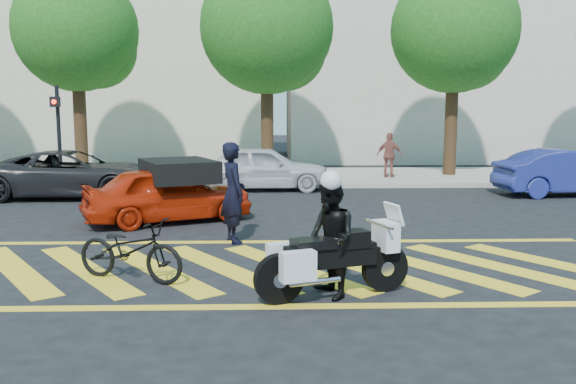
{
  "coord_description": "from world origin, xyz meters",
  "views": [
    {
      "loc": [
        0.15,
        -9.48,
        2.57
      ],
      "look_at": [
        0.44,
        1.28,
        1.05
      ],
      "focal_mm": 38.0,
      "sensor_mm": 36.0,
      "label": 1
    }
  ],
  "objects_px": {
    "parked_mid_left": "(72,174)",
    "bicycle": "(130,250)",
    "parked_right": "(567,173)",
    "police_motorcycle": "(331,259)",
    "red_convertible": "(168,194)",
    "parked_mid_right": "(264,168)",
    "officer_bike": "(233,193)",
    "officer_moto": "(330,239)"
  },
  "relations": [
    {
      "from": "parked_mid_left",
      "to": "bicycle",
      "type": "bearing_deg",
      "value": -158.45
    },
    {
      "from": "bicycle",
      "to": "parked_mid_left",
      "type": "bearing_deg",
      "value": 45.48
    },
    {
      "from": "bicycle",
      "to": "parked_right",
      "type": "relative_size",
      "value": 0.44
    },
    {
      "from": "police_motorcycle",
      "to": "red_convertible",
      "type": "relative_size",
      "value": 0.58
    },
    {
      "from": "police_motorcycle",
      "to": "parked_mid_left",
      "type": "relative_size",
      "value": 0.45
    },
    {
      "from": "parked_mid_right",
      "to": "officer_bike",
      "type": "bearing_deg",
      "value": 175.77
    },
    {
      "from": "officer_moto",
      "to": "parked_mid_right",
      "type": "xyz_separation_m",
      "value": [
        -1.03,
        10.71,
        -0.12
      ]
    },
    {
      "from": "police_motorcycle",
      "to": "parked_mid_right",
      "type": "bearing_deg",
      "value": 76.2
    },
    {
      "from": "police_motorcycle",
      "to": "red_convertible",
      "type": "height_order",
      "value": "red_convertible"
    },
    {
      "from": "officer_moto",
      "to": "officer_bike",
      "type": "bearing_deg",
      "value": -175.51
    },
    {
      "from": "officer_bike",
      "to": "parked_mid_right",
      "type": "distance_m",
      "value": 7.32
    },
    {
      "from": "officer_bike",
      "to": "red_convertible",
      "type": "xyz_separation_m",
      "value": [
        -1.58,
        2.11,
        -0.32
      ]
    },
    {
      "from": "red_convertible",
      "to": "parked_right",
      "type": "bearing_deg",
      "value": -95.31
    },
    {
      "from": "parked_mid_right",
      "to": "red_convertible",
      "type": "bearing_deg",
      "value": 157.87
    },
    {
      "from": "officer_moto",
      "to": "red_convertible",
      "type": "bearing_deg",
      "value": -170.14
    },
    {
      "from": "officer_moto",
      "to": "parked_right",
      "type": "xyz_separation_m",
      "value": [
        7.77,
        9.31,
        -0.14
      ]
    },
    {
      "from": "parked_mid_left",
      "to": "red_convertible",
      "type": "bearing_deg",
      "value": -139.91
    },
    {
      "from": "parked_right",
      "to": "officer_moto",
      "type": "bearing_deg",
      "value": 135.58
    },
    {
      "from": "bicycle",
      "to": "police_motorcycle",
      "type": "height_order",
      "value": "police_motorcycle"
    },
    {
      "from": "bicycle",
      "to": "parked_mid_right",
      "type": "xyz_separation_m",
      "value": [
        1.85,
        9.83,
        0.22
      ]
    },
    {
      "from": "police_motorcycle",
      "to": "officer_bike",
      "type": "bearing_deg",
      "value": 94.65
    },
    {
      "from": "parked_right",
      "to": "red_convertible",
      "type": "bearing_deg",
      "value": 104.65
    },
    {
      "from": "bicycle",
      "to": "red_convertible",
      "type": "distance_m",
      "value": 4.65
    },
    {
      "from": "officer_bike",
      "to": "parked_mid_left",
      "type": "relative_size",
      "value": 0.4
    },
    {
      "from": "parked_mid_right",
      "to": "parked_right",
      "type": "height_order",
      "value": "parked_mid_right"
    },
    {
      "from": "bicycle",
      "to": "officer_moto",
      "type": "bearing_deg",
      "value": -84.48
    },
    {
      "from": "red_convertible",
      "to": "officer_moto",
      "type": "bearing_deg",
      "value": -175.29
    },
    {
      "from": "bicycle",
      "to": "parked_mid_left",
      "type": "distance_m",
      "value": 9.15
    },
    {
      "from": "bicycle",
      "to": "police_motorcycle",
      "type": "xyz_separation_m",
      "value": [
        2.9,
        -0.9,
        0.07
      ]
    },
    {
      "from": "bicycle",
      "to": "parked_mid_right",
      "type": "bearing_deg",
      "value": 11.97
    },
    {
      "from": "officer_bike",
      "to": "police_motorcycle",
      "type": "xyz_separation_m",
      "value": [
        1.53,
        -3.43,
        -0.41
      ]
    },
    {
      "from": "parked_mid_right",
      "to": "parked_right",
      "type": "bearing_deg",
      "value": -99.49
    },
    {
      "from": "bicycle",
      "to": "parked_mid_right",
      "type": "relative_size",
      "value": 0.44
    },
    {
      "from": "parked_right",
      "to": "bicycle",
      "type": "bearing_deg",
      "value": 123.77
    },
    {
      "from": "red_convertible",
      "to": "parked_mid_left",
      "type": "height_order",
      "value": "parked_mid_left"
    },
    {
      "from": "officer_bike",
      "to": "parked_right",
      "type": "height_order",
      "value": "officer_bike"
    },
    {
      "from": "red_convertible",
      "to": "parked_mid_left",
      "type": "relative_size",
      "value": 0.77
    },
    {
      "from": "red_convertible",
      "to": "parked_mid_left",
      "type": "bearing_deg",
      "value": 16.86
    },
    {
      "from": "police_motorcycle",
      "to": "parked_right",
      "type": "bearing_deg",
      "value": 30.86
    },
    {
      "from": "bicycle",
      "to": "officer_moto",
      "type": "height_order",
      "value": "officer_moto"
    },
    {
      "from": "officer_bike",
      "to": "police_motorcycle",
      "type": "bearing_deg",
      "value": -177.61
    },
    {
      "from": "red_convertible",
      "to": "parked_right",
      "type": "xyz_separation_m",
      "value": [
        10.87,
        3.79,
        0.03
      ]
    }
  ]
}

